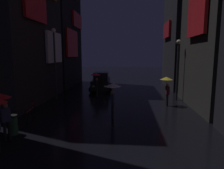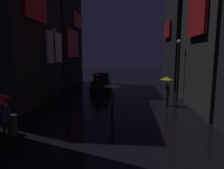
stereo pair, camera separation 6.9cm
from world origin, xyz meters
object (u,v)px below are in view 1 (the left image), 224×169
pedestrian_midstreet_centre_clear (113,91)px  pedestrian_far_right_red (2,104)px  pedestrian_foreground_right_yellow (167,83)px  streetlamp_left_far (55,56)px  trash_bin (13,125)px  pedestrian_near_crossing_red (96,78)px  streetlamp_right_far (178,62)px  bicycle_parked_at_storefront (30,113)px  car_distant (101,82)px

pedestrian_midstreet_centre_clear → pedestrian_far_right_red: size_ratio=1.00×
pedestrian_foreground_right_yellow → streetlamp_left_far: bearing=170.8°
streetlamp_left_far → trash_bin: streetlamp_left_far is taller
pedestrian_midstreet_centre_clear → streetlamp_left_far: (-5.19, 4.88, 1.96)m
pedestrian_near_crossing_red → streetlamp_right_far: size_ratio=0.43×
pedestrian_foreground_right_yellow → pedestrian_near_crossing_red: same height
streetlamp_right_far → pedestrian_near_crossing_red: bearing=172.8°
pedestrian_far_right_red → trash_bin: bearing=94.6°
pedestrian_foreground_right_yellow → streetlamp_left_far: 9.17m
bicycle_parked_at_storefront → pedestrian_near_crossing_red: bearing=67.1°
pedestrian_foreground_right_yellow → pedestrian_near_crossing_red: 6.28m
pedestrian_midstreet_centre_clear → bicycle_parked_at_storefront: pedestrian_midstreet_centre_clear is taller
pedestrian_foreground_right_yellow → pedestrian_near_crossing_red: (-5.65, 2.75, 0.00)m
pedestrian_foreground_right_yellow → pedestrian_near_crossing_red: bearing=154.0°
pedestrian_near_crossing_red → pedestrian_midstreet_centre_clear: bearing=-72.2°
bicycle_parked_at_storefront → car_distant: (2.83, 9.66, 0.54)m
pedestrian_midstreet_centre_clear → pedestrian_foreground_right_yellow: 5.02m
car_distant → trash_bin: size_ratio=4.54×
pedestrian_midstreet_centre_clear → streetlamp_right_far: (4.81, 5.33, 1.44)m
pedestrian_far_right_red → streetlamp_left_far: 8.54m
trash_bin → streetlamp_right_far: bearing=40.7°
bicycle_parked_at_storefront → streetlamp_right_far: bearing=30.9°
pedestrian_midstreet_centre_clear → trash_bin: (-4.49, -2.67, -1.20)m
pedestrian_far_right_red → pedestrian_near_crossing_red: bearing=75.7°
pedestrian_foreground_right_yellow → pedestrian_midstreet_centre_clear: bearing=-136.8°
pedestrian_near_crossing_red → trash_bin: bearing=-105.7°
pedestrian_midstreet_centre_clear → pedestrian_foreground_right_yellow: bearing=43.2°
pedestrian_near_crossing_red → car_distant: size_ratio=0.50×
car_distant → trash_bin: 12.19m
bicycle_parked_at_storefront → pedestrian_far_right_red: bearing=-83.1°
pedestrian_midstreet_centre_clear → pedestrian_near_crossing_red: 6.50m
pedestrian_midstreet_centre_clear → streetlamp_right_far: bearing=47.9°
pedestrian_far_right_red → pedestrian_near_crossing_red: 9.89m
pedestrian_foreground_right_yellow → streetlamp_right_far: size_ratio=0.43×
pedestrian_near_crossing_red → streetlamp_right_far: streetlamp_right_far is taller
pedestrian_midstreet_centre_clear → car_distant: bearing=102.0°
pedestrian_near_crossing_red → streetlamp_right_far: 7.01m
pedestrian_near_crossing_red → car_distant: 3.14m
pedestrian_far_right_red → car_distant: 12.90m
pedestrian_far_right_red → pedestrian_foreground_right_yellow: bearing=40.2°
pedestrian_foreground_right_yellow → bicycle_parked_at_storefront: 9.37m
pedestrian_far_right_red → trash_bin: pedestrian_far_right_red is taller
pedestrian_near_crossing_red → trash_bin: pedestrian_near_crossing_red is taller
car_distant → trash_bin: (-2.52, -11.91, -0.46)m
trash_bin → pedestrian_midstreet_centre_clear: bearing=30.8°
streetlamp_right_far → streetlamp_left_far: size_ratio=0.84×
pedestrian_near_crossing_red → car_distant: (0.03, 3.05, -0.74)m
streetlamp_left_far → bicycle_parked_at_storefront: bearing=-85.7°
pedestrian_midstreet_centre_clear → pedestrian_near_crossing_red: size_ratio=1.00×
streetlamp_left_far → pedestrian_far_right_red: bearing=-84.8°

